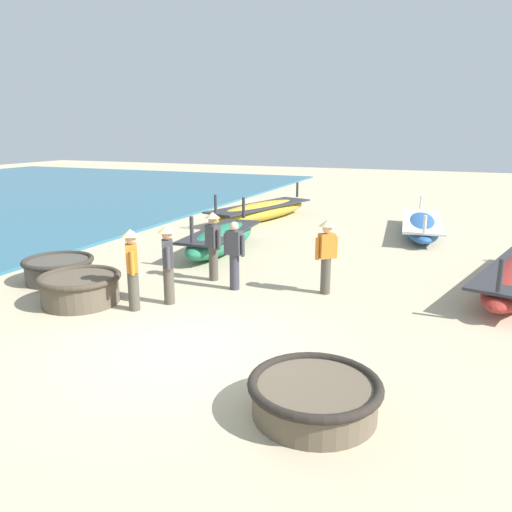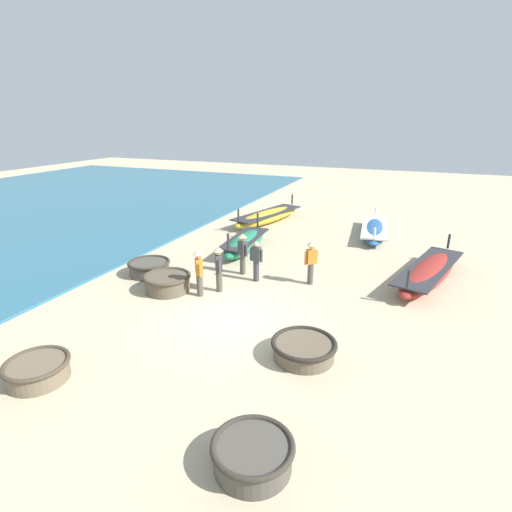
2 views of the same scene
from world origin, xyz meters
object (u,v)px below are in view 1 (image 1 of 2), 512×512
Objects in this scene: long_boat_white_hull at (422,226)px; fisherman_with_hat at (234,254)px; fisherman_by_coracle at (168,259)px; fisherman_crouching at (213,242)px; long_boat_green_hull at (261,211)px; coracle_weathered at (59,268)px; long_boat_red_hull at (221,239)px; coracle_far_left at (80,288)px; fisherman_standing_left at (132,264)px; fisherman_hauling at (326,252)px; coracle_upturned at (315,395)px.

long_boat_white_hull is 3.38× the size of fisherman_with_hat.
fisherman_by_coracle is 1.86m from fisherman_crouching.
coracle_weathered is at bearing -98.43° from long_boat_green_hull.
long_boat_red_hull is 5.49m from long_boat_green_hull.
coracle_far_left reaches higher than coracle_weathered.
coracle_weathered is 4.34m from fisherman_with_hat.
fisherman_crouching reaches higher than fisherman_with_hat.
coracle_weathered is 11.83m from long_boat_white_hull.
fisherman_standing_left is 4.14m from fisherman_hauling.
fisherman_crouching is (2.00, -8.04, 0.58)m from long_boat_green_hull.
fisherman_with_hat is (2.60, 2.09, 0.50)m from coracle_far_left.
fisherman_hauling and fisherman_by_coracle have the same top height.
coracle_weathered is 0.28× the size of long_boat_green_hull.
fisherman_hauling is (-1.12, 4.80, 0.69)m from coracle_upturned.
fisherman_hauling and fisherman_crouching have the same top height.
coracle_upturned is 0.33× the size of long_boat_white_hull.
fisherman_standing_left reaches higher than long_boat_white_hull.
long_boat_red_hull reaches higher than coracle_far_left.
fisherman_standing_left is at bearing -142.85° from fisherman_hauling.
fisherman_crouching reaches higher than coracle_weathered.
coracle_far_left is at bearing -150.71° from fisherman_hauling.
long_boat_white_hull is 8.75m from fisherman_with_hat.
fisherman_crouching is at bearing 149.49° from fisherman_with_hat.
fisherman_hauling is 1.00× the size of fisherman_crouching.
fisherman_standing_left is at bearing -126.85° from fisherman_by_coracle.
long_boat_green_hull is at bearing 108.08° from fisherman_with_hat.
fisherman_crouching is (0.54, 2.46, 0.00)m from fisherman_standing_left.
fisherman_standing_left is at bearing -18.84° from coracle_weathered.
fisherman_hauling is at bearing -33.86° from long_boat_red_hull.
fisherman_with_hat is 1.65m from fisherman_by_coracle.
long_boat_white_hull is at bearing 66.83° from fisherman_with_hat.
long_boat_red_hull is 2.57× the size of fisherman_standing_left.
fisherman_hauling reaches higher than fisherman_with_hat.
fisherman_standing_left is at bearing -82.05° from long_boat_green_hull.
fisherman_crouching is at bearing 87.34° from fisherman_by_coracle.
long_boat_red_hull reaches higher than long_boat_white_hull.
fisherman_standing_left and fisherman_hauling have the same top height.
long_boat_green_hull is 10.62m from fisherman_standing_left.
fisherman_hauling is at bearing 13.81° from coracle_weathered.
long_boat_green_hull is 3.55× the size of fisherman_crouching.
fisherman_by_coracle is at bearing -6.53° from coracle_weathered.
fisherman_crouching is (0.09, 1.86, 0.00)m from fisherman_by_coracle.
fisherman_crouching is at bearing 77.69° from fisherman_standing_left.
long_boat_green_hull is 3.55× the size of fisherman_standing_left.
long_boat_red_hull is at bearing 60.44° from coracle_weathered.
fisherman_crouching is (-0.77, 0.45, 0.12)m from fisherman_with_hat.
long_boat_white_hull is at bearing 60.97° from fisherman_crouching.
coracle_weathered is at bearing -166.19° from fisherman_hauling.
fisherman_with_hat is at bearing 58.73° from fisherman_by_coracle.
long_boat_red_hull is at bearing -80.40° from long_boat_green_hull.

